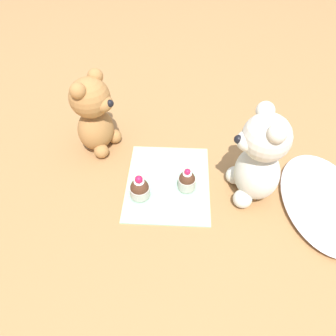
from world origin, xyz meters
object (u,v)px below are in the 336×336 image
at_px(teddy_bear_tan, 94,114).
at_px(cupcake_near_cream_bear, 187,181).
at_px(cupcake_near_tan_bear, 140,189).
at_px(teddy_bear_cream, 259,159).

distance_m(teddy_bear_tan, cupcake_near_cream_bear, 0.31).
xyz_separation_m(teddy_bear_tan, cupcake_near_tan_bear, (0.18, 0.14, -0.09)).
relative_size(teddy_bear_cream, cupcake_near_tan_bear, 3.69).
height_order(teddy_bear_cream, cupcake_near_cream_bear, teddy_bear_cream).
xyz_separation_m(teddy_bear_cream, cupcake_near_tan_bear, (0.03, -0.28, -0.09)).
bearing_deg(cupcake_near_tan_bear, teddy_bear_cream, 95.95).
bearing_deg(cupcake_near_cream_bear, cupcake_near_tan_bear, -74.93).
distance_m(teddy_bear_cream, cupcake_near_tan_bear, 0.30).
bearing_deg(cupcake_near_tan_bear, cupcake_near_cream_bear, 105.07).
bearing_deg(teddy_bear_cream, cupcake_near_cream_bear, -99.40).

